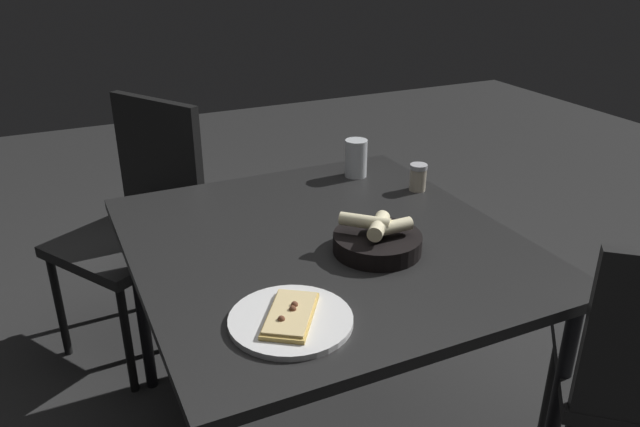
% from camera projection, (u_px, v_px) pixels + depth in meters
% --- Properties ---
extents(dining_table, '(1.09, 1.02, 0.71)m').
position_uv_depth(dining_table, '(324.00, 257.00, 1.73)').
color(dining_table, black).
rests_on(dining_table, ground).
extents(pizza_plate, '(0.27, 0.27, 0.04)m').
position_uv_depth(pizza_plate, '(291.00, 319.00, 1.34)').
color(pizza_plate, white).
rests_on(pizza_plate, dining_table).
extents(bread_basket, '(0.24, 0.24, 0.11)m').
position_uv_depth(bread_basket, '(377.00, 240.00, 1.63)').
color(bread_basket, black).
rests_on(bread_basket, dining_table).
extents(beer_glass, '(0.08, 0.08, 0.13)m').
position_uv_depth(beer_glass, '(356.00, 160.00, 2.13)').
color(beer_glass, silver).
rests_on(beer_glass, dining_table).
extents(pepper_shaker, '(0.06, 0.06, 0.09)m').
position_uv_depth(pepper_shaker, '(418.00, 179.00, 2.01)').
color(pepper_shaker, '#BFB299').
rests_on(pepper_shaker, dining_table).
extents(chair_near, '(0.60, 0.60, 0.95)m').
position_uv_depth(chair_near, '(141.00, 213.00, 2.28)').
color(chair_near, '#262626').
rests_on(chair_near, ground).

